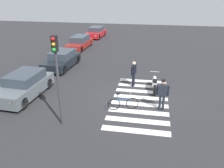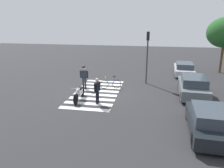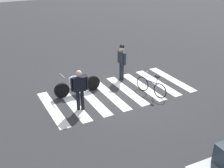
{
  "view_description": "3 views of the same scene",
  "coord_description": "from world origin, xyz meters",
  "px_view_note": "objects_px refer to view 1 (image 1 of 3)",
  "views": [
    {
      "loc": [
        -12.34,
        -0.51,
        6.29
      ],
      "look_at": [
        0.12,
        1.72,
        0.91
      ],
      "focal_mm": 36.94,
      "sensor_mm": 36.0,
      "label": 1
    },
    {
      "loc": [
        15.12,
        3.93,
        5.38
      ],
      "look_at": [
        0.27,
        1.25,
        0.84
      ],
      "focal_mm": 34.83,
      "sensor_mm": 36.0,
      "label": 2
    },
    {
      "loc": [
        5.66,
        9.87,
        5.85
      ],
      "look_at": [
        0.68,
        0.65,
        0.86
      ],
      "focal_mm": 44.07,
      "sensor_mm": 36.0,
      "label": 3
    }
  ],
  "objects_px": {
    "car_grey_coupe": "(24,85)",
    "car_black_suv": "(62,60)",
    "leaning_bicycle": "(123,103)",
    "car_maroon_wagon": "(80,43)",
    "car_red_convertible": "(96,32)",
    "officer_on_foot": "(163,92)",
    "traffic_light_pole": "(57,68)",
    "police_motorcycle": "(154,84)",
    "officer_by_motorcycle": "(134,72)"
  },
  "relations": [
    {
      "from": "leaning_bicycle",
      "to": "car_maroon_wagon",
      "type": "relative_size",
      "value": 0.36
    },
    {
      "from": "officer_on_foot",
      "to": "traffic_light_pole",
      "type": "xyz_separation_m",
      "value": [
        -2.34,
        4.83,
        1.83
      ]
    },
    {
      "from": "leaning_bicycle",
      "to": "car_black_suv",
      "type": "xyz_separation_m",
      "value": [
        6.27,
        5.97,
        0.28
      ]
    },
    {
      "from": "officer_on_foot",
      "to": "traffic_light_pole",
      "type": "bearing_deg",
      "value": 115.9
    },
    {
      "from": "officer_by_motorcycle",
      "to": "car_maroon_wagon",
      "type": "height_order",
      "value": "officer_by_motorcycle"
    },
    {
      "from": "officer_by_motorcycle",
      "to": "car_red_convertible",
      "type": "relative_size",
      "value": 0.43
    },
    {
      "from": "police_motorcycle",
      "to": "car_red_convertible",
      "type": "relative_size",
      "value": 0.55
    },
    {
      "from": "officer_on_foot",
      "to": "car_black_suv",
      "type": "height_order",
      "value": "officer_on_foot"
    },
    {
      "from": "police_motorcycle",
      "to": "officer_on_foot",
      "type": "height_order",
      "value": "officer_on_foot"
    },
    {
      "from": "police_motorcycle",
      "to": "car_maroon_wagon",
      "type": "height_order",
      "value": "car_maroon_wagon"
    },
    {
      "from": "car_maroon_wagon",
      "to": "police_motorcycle",
      "type": "bearing_deg",
      "value": -140.22
    },
    {
      "from": "officer_by_motorcycle",
      "to": "car_grey_coupe",
      "type": "relative_size",
      "value": 0.4
    },
    {
      "from": "police_motorcycle",
      "to": "car_maroon_wagon",
      "type": "xyz_separation_m",
      "value": [
        9.75,
        8.12,
        0.17
      ]
    },
    {
      "from": "leaning_bicycle",
      "to": "car_red_convertible",
      "type": "height_order",
      "value": "car_red_convertible"
    },
    {
      "from": "car_grey_coupe",
      "to": "car_black_suv",
      "type": "bearing_deg",
      "value": -2.03
    },
    {
      "from": "car_maroon_wagon",
      "to": "traffic_light_pole",
      "type": "distance_m",
      "value": 15.28
    },
    {
      "from": "car_grey_coupe",
      "to": "police_motorcycle",
      "type": "bearing_deg",
      "value": -73.94
    },
    {
      "from": "officer_on_foot",
      "to": "officer_by_motorcycle",
      "type": "relative_size",
      "value": 1.07
    },
    {
      "from": "car_black_suv",
      "to": "car_maroon_wagon",
      "type": "bearing_deg",
      "value": 4.38
    },
    {
      "from": "car_grey_coupe",
      "to": "car_red_convertible",
      "type": "xyz_separation_m",
      "value": [
        18.23,
        -0.01,
        -0.06
      ]
    },
    {
      "from": "police_motorcycle",
      "to": "leaning_bicycle",
      "type": "bearing_deg",
      "value": 150.15
    },
    {
      "from": "leaning_bicycle",
      "to": "car_red_convertible",
      "type": "bearing_deg",
      "value": 18.05
    },
    {
      "from": "police_motorcycle",
      "to": "car_red_convertible",
      "type": "height_order",
      "value": "car_red_convertible"
    },
    {
      "from": "car_grey_coupe",
      "to": "traffic_light_pole",
      "type": "height_order",
      "value": "traffic_light_pole"
    },
    {
      "from": "leaning_bicycle",
      "to": "car_maroon_wagon",
      "type": "bearing_deg",
      "value": 27.02
    },
    {
      "from": "car_maroon_wagon",
      "to": "car_red_convertible",
      "type": "relative_size",
      "value": 1.14
    },
    {
      "from": "leaning_bicycle",
      "to": "traffic_light_pole",
      "type": "relative_size",
      "value": 0.38
    },
    {
      "from": "police_motorcycle",
      "to": "traffic_light_pole",
      "type": "xyz_separation_m",
      "value": [
        -4.9,
        4.42,
        2.46
      ]
    },
    {
      "from": "car_black_suv",
      "to": "traffic_light_pole",
      "type": "height_order",
      "value": "traffic_light_pole"
    },
    {
      "from": "officer_on_foot",
      "to": "car_maroon_wagon",
      "type": "xyz_separation_m",
      "value": [
        12.31,
        8.53,
        -0.46
      ]
    },
    {
      "from": "car_black_suv",
      "to": "traffic_light_pole",
      "type": "xyz_separation_m",
      "value": [
        -8.27,
        -3.21,
        2.27
      ]
    },
    {
      "from": "car_grey_coupe",
      "to": "leaning_bicycle",
      "type": "bearing_deg",
      "value": -96.0
    },
    {
      "from": "officer_on_foot",
      "to": "officer_by_motorcycle",
      "type": "xyz_separation_m",
      "value": [
        3.01,
        1.82,
        -0.09
      ]
    },
    {
      "from": "police_motorcycle",
      "to": "officer_by_motorcycle",
      "type": "bearing_deg",
      "value": 72.05
    },
    {
      "from": "car_black_suv",
      "to": "car_red_convertible",
      "type": "height_order",
      "value": "car_black_suv"
    },
    {
      "from": "leaning_bicycle",
      "to": "officer_on_foot",
      "type": "distance_m",
      "value": 2.22
    },
    {
      "from": "officer_by_motorcycle",
      "to": "car_red_convertible",
      "type": "xyz_separation_m",
      "value": [
        15.52,
        6.41,
        -0.36
      ]
    },
    {
      "from": "car_grey_coupe",
      "to": "car_black_suv",
      "type": "xyz_separation_m",
      "value": [
        5.62,
        -0.2,
        -0.04
      ]
    },
    {
      "from": "car_black_suv",
      "to": "officer_by_motorcycle",
      "type": "bearing_deg",
      "value": -115.08
    },
    {
      "from": "officer_by_motorcycle",
      "to": "car_grey_coupe",
      "type": "xyz_separation_m",
      "value": [
        -2.71,
        6.42,
        -0.3
      ]
    },
    {
      "from": "officer_by_motorcycle",
      "to": "car_red_convertible",
      "type": "height_order",
      "value": "officer_by_motorcycle"
    },
    {
      "from": "officer_on_foot",
      "to": "car_red_convertible",
      "type": "xyz_separation_m",
      "value": [
        18.53,
        8.23,
        -0.45
      ]
    },
    {
      "from": "police_motorcycle",
      "to": "leaning_bicycle",
      "type": "height_order",
      "value": "police_motorcycle"
    },
    {
      "from": "car_black_suv",
      "to": "car_red_convertible",
      "type": "xyz_separation_m",
      "value": [
        12.61,
        0.19,
        -0.02
      ]
    },
    {
      "from": "police_motorcycle",
      "to": "officer_by_motorcycle",
      "type": "xyz_separation_m",
      "value": [
        0.46,
        1.41,
        0.53
      ]
    },
    {
      "from": "car_black_suv",
      "to": "car_red_convertible",
      "type": "relative_size",
      "value": 1.04
    },
    {
      "from": "leaning_bicycle",
      "to": "car_maroon_wagon",
      "type": "height_order",
      "value": "car_maroon_wagon"
    },
    {
      "from": "officer_on_foot",
      "to": "car_black_suv",
      "type": "bearing_deg",
      "value": 53.63
    },
    {
      "from": "car_black_suv",
      "to": "car_red_convertible",
      "type": "bearing_deg",
      "value": 0.85
    },
    {
      "from": "car_maroon_wagon",
      "to": "car_grey_coupe",
      "type": "bearing_deg",
      "value": -178.62
    }
  ]
}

